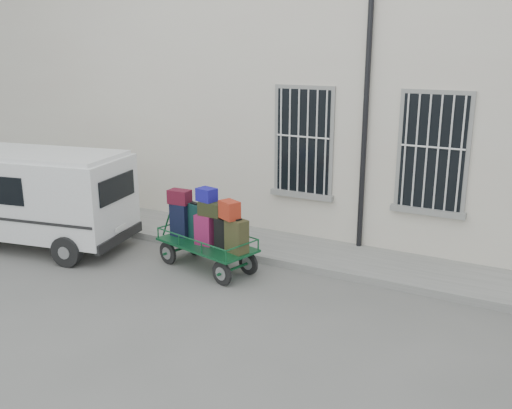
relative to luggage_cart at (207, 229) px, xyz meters
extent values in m
plane|color=#61615C|center=(1.35, -0.61, -0.82)|extent=(80.00, 80.00, 0.00)
cube|color=beige|center=(1.35, 4.89, 2.18)|extent=(24.00, 5.00, 6.00)
cylinder|color=black|center=(2.30, 2.31, 1.98)|extent=(0.11, 0.11, 5.60)
cube|color=black|center=(0.95, 2.37, 1.43)|extent=(1.20, 0.08, 2.20)
cube|color=gray|center=(0.95, 2.35, 0.27)|extent=(1.45, 0.22, 0.12)
cube|color=black|center=(3.65, 2.37, 1.43)|extent=(1.20, 0.08, 2.20)
cube|color=gray|center=(3.65, 2.35, 0.27)|extent=(1.45, 0.22, 0.12)
cube|color=slate|center=(1.35, 1.59, -0.74)|extent=(24.00, 1.70, 0.15)
cylinder|color=black|center=(-0.84, -0.16, -0.59)|extent=(0.46, 0.16, 0.46)
cylinder|color=gray|center=(-0.84, -0.16, -0.59)|extent=(0.26, 0.14, 0.25)
cylinder|color=black|center=(-0.67, 0.51, -0.59)|extent=(0.46, 0.16, 0.46)
cylinder|color=gray|center=(-0.67, 0.51, -0.59)|extent=(0.26, 0.14, 0.25)
cylinder|color=black|center=(0.67, -0.54, -0.59)|extent=(0.46, 0.16, 0.46)
cylinder|color=gray|center=(0.67, -0.54, -0.59)|extent=(0.26, 0.14, 0.25)
cylinder|color=black|center=(0.84, 0.13, -0.59)|extent=(0.46, 0.16, 0.46)
cylinder|color=gray|center=(0.84, 0.13, -0.59)|extent=(0.26, 0.14, 0.25)
cube|color=#12522B|center=(0.00, -0.02, -0.32)|extent=(2.18, 1.38, 0.05)
cylinder|color=#12522B|center=(-1.20, 0.29, -0.18)|extent=(0.27, 0.10, 0.51)
cube|color=black|center=(-0.71, 0.15, 0.04)|extent=(0.40, 0.28, 0.67)
cube|color=black|center=(-0.71, 0.15, 0.39)|extent=(0.18, 0.16, 0.03)
cube|color=#0E2D33|center=(-0.37, 0.16, 0.06)|extent=(0.46, 0.33, 0.70)
cube|color=black|center=(-0.37, 0.16, 0.42)|extent=(0.18, 0.14, 0.03)
cube|color=maroon|center=(0.00, -0.08, 0.00)|extent=(0.37, 0.22, 0.59)
cube|color=black|center=(0.00, -0.08, 0.31)|extent=(0.16, 0.13, 0.03)
cube|color=black|center=(0.44, -0.08, 0.00)|extent=(0.34, 0.21, 0.59)
cube|color=black|center=(0.44, -0.08, 0.31)|extent=(0.15, 0.13, 0.03)
cube|color=#2D2916|center=(0.76, -0.15, 0.02)|extent=(0.46, 0.37, 0.63)
cube|color=black|center=(0.76, -0.15, 0.35)|extent=(0.19, 0.17, 0.03)
cube|color=#55111A|center=(-0.73, 0.15, 0.51)|extent=(0.44, 0.29, 0.28)
cube|color=black|center=(0.14, -0.02, 0.42)|extent=(0.48, 0.28, 0.27)
cube|color=maroon|center=(0.61, -0.14, 0.50)|extent=(0.45, 0.39, 0.34)
cube|color=#191490|center=(0.01, 0.01, 0.68)|extent=(0.40, 0.33, 0.25)
cube|color=silver|center=(-3.97, -0.65, 0.36)|extent=(4.30, 2.48, 1.65)
cube|color=silver|center=(-3.97, -0.65, 1.22)|extent=(4.09, 2.31, 0.09)
cube|color=black|center=(-1.97, -0.26, 0.63)|extent=(0.28, 1.27, 0.51)
cube|color=black|center=(-1.98, -0.26, -0.42)|extent=(0.41, 1.69, 0.20)
cube|color=white|center=(-1.95, -0.26, -0.21)|extent=(0.10, 0.38, 0.11)
cylinder|color=black|center=(-5.44, -0.07, -0.51)|extent=(0.65, 0.32, 0.62)
cylinder|color=black|center=(-2.50, -1.23, -0.51)|extent=(0.65, 0.32, 0.62)
cylinder|color=black|center=(-2.82, 0.43, -0.51)|extent=(0.65, 0.32, 0.62)
camera|label=1|loc=(5.86, -8.69, 3.40)|focal=40.00mm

